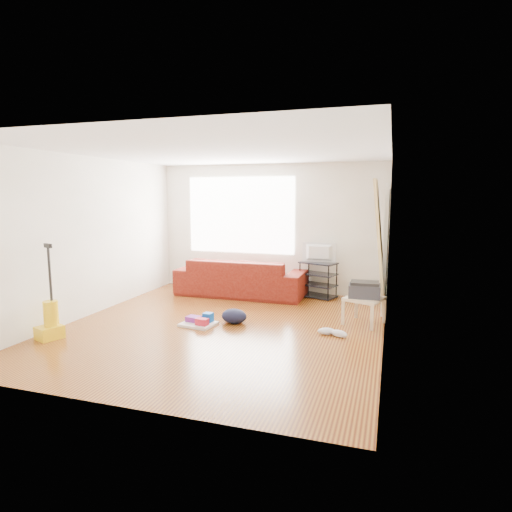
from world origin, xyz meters
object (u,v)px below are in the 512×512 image
(sofa, at_px, (241,295))
(vacuum, at_px, (50,321))
(bucket, at_px, (274,300))
(cleaning_tray, at_px, (200,322))
(tv_stand, at_px, (318,279))
(backpack, at_px, (234,323))
(side_table, at_px, (364,301))

(sofa, bearing_deg, vacuum, 62.94)
(bucket, distance_m, cleaning_tray, 1.89)
(tv_stand, relative_size, backpack, 1.91)
(sofa, xyz_separation_m, vacuum, (-1.59, -3.12, 0.23))
(sofa, height_order, bucket, sofa)
(tv_stand, xyz_separation_m, bucket, (-0.71, -0.50, -0.34))
(side_table, xyz_separation_m, backpack, (-1.84, -0.56, -0.34))
(vacuum, bearing_deg, bucket, 71.42)
(sofa, relative_size, vacuum, 1.91)
(tv_stand, bearing_deg, bucket, -124.69)
(backpack, distance_m, vacuum, 2.52)
(bucket, bearing_deg, vacuum, -128.69)
(tv_stand, xyz_separation_m, vacuum, (-3.02, -3.39, -0.10))
(side_table, height_order, cleaning_tray, side_table)
(tv_stand, height_order, cleaning_tray, tv_stand)
(side_table, bearing_deg, backpack, -163.16)
(bucket, distance_m, vacuum, 3.71)
(bucket, relative_size, backpack, 0.76)
(sofa, xyz_separation_m, bucket, (0.72, -0.23, 0.00))
(tv_stand, bearing_deg, sofa, -149.10)
(side_table, bearing_deg, sofa, 153.23)
(bucket, bearing_deg, side_table, -30.51)
(sofa, distance_m, backpack, 1.82)
(sofa, distance_m, tv_stand, 1.49)
(tv_stand, relative_size, cleaning_tray, 1.43)
(sofa, relative_size, backpack, 6.17)
(tv_stand, bearing_deg, backpack, -94.25)
(sofa, bearing_deg, side_table, 153.23)
(cleaning_tray, bearing_deg, vacuum, -145.91)
(tv_stand, relative_size, vacuum, 0.59)
(sofa, distance_m, cleaning_tray, 2.00)
(side_table, distance_m, vacuum, 4.40)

